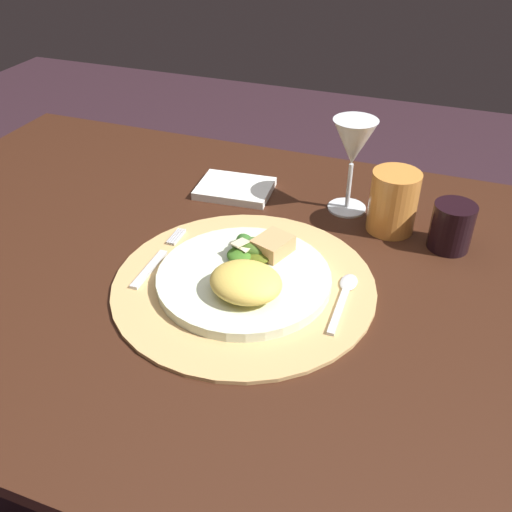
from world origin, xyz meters
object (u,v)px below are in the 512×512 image
at_px(dining_table, 272,359).
at_px(wine_glass, 353,146).
at_px(amber_tumbler, 393,202).
at_px(fork, 157,260).
at_px(dinner_plate, 244,278).
at_px(napkin, 235,189).
at_px(dark_tumbler, 452,227).
at_px(spoon, 345,293).

relative_size(dining_table, wine_glass, 8.90).
height_order(dining_table, amber_tumbler, amber_tumbler).
bearing_deg(fork, amber_tumbler, 35.75).
bearing_deg(amber_tumbler, wine_glass, 154.09).
distance_m(dining_table, dinner_plate, 0.20).
height_order(dining_table, dinner_plate, dinner_plate).
xyz_separation_m(dining_table, wine_glass, (0.06, 0.23, 0.30)).
xyz_separation_m(napkin, dark_tumbler, (0.39, -0.05, 0.03)).
bearing_deg(amber_tumbler, fork, -144.25).
bearing_deg(amber_tumbler, dining_table, -126.64).
xyz_separation_m(fork, spoon, (0.29, 0.02, 0.00)).
distance_m(fork, wine_glass, 0.37).
bearing_deg(wine_glass, dark_tumbler, -19.18).
bearing_deg(napkin, dinner_plate, -65.09).
bearing_deg(dinner_plate, wine_glass, 71.58).
bearing_deg(dinner_plate, fork, 178.89).
bearing_deg(fork, dark_tumbler, 26.45).
bearing_deg(napkin, wine_glass, 3.29).
relative_size(fork, napkin, 1.22).
xyz_separation_m(fork, amber_tumbler, (0.32, 0.23, 0.04)).
xyz_separation_m(dining_table, amber_tumbler, (0.14, 0.19, 0.23)).
bearing_deg(dining_table, dark_tumbler, 35.13).
bearing_deg(napkin, dining_table, -55.16).
relative_size(spoon, napkin, 1.01).
relative_size(dinner_plate, napkin, 1.87).
bearing_deg(fork, dinner_plate, -1.11).
xyz_separation_m(wine_glass, amber_tumbler, (0.08, -0.04, -0.07)).
relative_size(fork, spoon, 1.21).
distance_m(dining_table, napkin, 0.32).
height_order(spoon, dark_tumbler, dark_tumbler).
distance_m(dinner_plate, napkin, 0.29).
relative_size(spoon, dark_tumbler, 1.77).
distance_m(napkin, amber_tumbler, 0.30).
relative_size(amber_tumbler, dark_tumbler, 1.35).
bearing_deg(dark_tumbler, napkin, 172.66).
bearing_deg(napkin, fork, -95.44).
distance_m(dining_table, fork, 0.26).
height_order(fork, dark_tumbler, dark_tumbler).
relative_size(dinner_plate, dark_tumbler, 3.29).
bearing_deg(wine_glass, napkin, -176.71).
bearing_deg(dark_tumbler, dining_table, -144.87).
relative_size(fork, amber_tumbler, 1.58).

